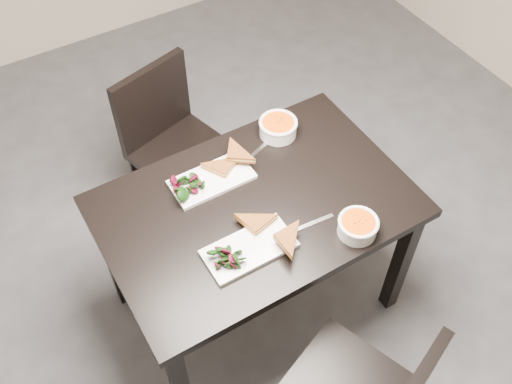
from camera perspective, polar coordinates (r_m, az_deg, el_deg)
ground at (r=2.81m, az=-3.61°, el=-13.59°), size 5.00×5.00×0.00m
table at (r=2.34m, az=-0.00°, el=-2.63°), size 1.20×0.80×0.75m
chair_far at (r=2.91m, az=-8.25°, el=5.21°), size 0.52×0.52×0.85m
plate_near at (r=2.13m, az=-0.66°, el=-5.56°), size 0.34×0.17×0.02m
sandwich_near at (r=2.13m, az=0.64°, el=-3.99°), size 0.19×0.16×0.05m
salad_near at (r=2.08m, az=-3.05°, el=-6.25°), size 0.10×0.09×0.05m
soup_bowl_near at (r=2.19m, az=9.93°, el=-3.26°), size 0.15×0.15×0.07m
cutlery_near at (r=2.22m, az=5.51°, el=-3.06°), size 0.18×0.03×0.00m
plate_far at (r=2.34m, az=-4.34°, el=1.22°), size 0.33×0.17×0.02m
sandwich_far at (r=2.32m, az=-2.81°, el=2.18°), size 0.20×0.19×0.05m
salad_far at (r=2.29m, az=-6.59°, el=0.75°), size 0.10×0.09×0.05m
soup_bowl_far at (r=2.50m, az=2.18°, el=6.39°), size 0.17×0.17×0.07m
cutlery_far at (r=2.44m, az=-0.17°, el=3.74°), size 0.17×0.08×0.00m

